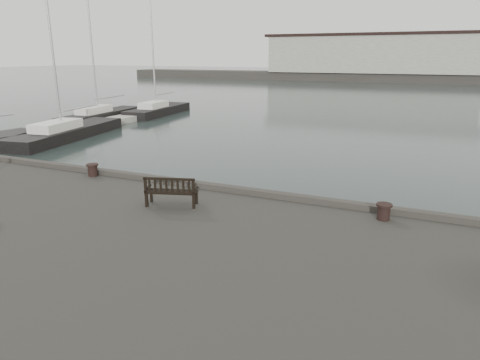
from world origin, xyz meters
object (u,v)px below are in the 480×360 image
(bench, at_px, (172,196))
(bollard_right, at_px, (384,212))
(yacht_d, at_px, (159,112))
(yacht_c, at_px, (67,135))
(bollard_left, at_px, (93,170))
(yacht_b, at_px, (102,118))

(bench, xyz_separation_m, bollard_right, (5.84, 1.34, -0.06))
(bench, xyz_separation_m, yacht_d, (-18.67, 26.68, -1.60))
(bollard_right, bearing_deg, yacht_c, 153.28)
(bench, height_order, yacht_d, yacht_d)
(bench, relative_size, yacht_c, 0.11)
(bollard_left, relative_size, yacht_c, 0.03)
(yacht_b, relative_size, yacht_c, 0.94)
(yacht_b, xyz_separation_m, yacht_d, (2.54, 5.53, -0.02))
(bollard_right, relative_size, yacht_d, 0.04)
(bollard_left, height_order, yacht_c, yacht_c)
(bollard_left, bearing_deg, yacht_b, 130.63)
(yacht_d, bearing_deg, yacht_c, -89.15)
(bollard_left, height_order, bollard_right, bollard_left)
(bollard_right, height_order, yacht_b, yacht_b)
(bollard_left, distance_m, yacht_b, 25.85)
(yacht_c, relative_size, yacht_d, 1.21)
(bollard_left, distance_m, yacht_c, 17.26)
(yacht_b, relative_size, yacht_d, 1.13)
(yacht_c, bearing_deg, yacht_d, 86.71)
(yacht_d, bearing_deg, bench, -60.01)
(yacht_c, xyz_separation_m, yacht_d, (-1.40, 13.71, -0.01))
(bench, xyz_separation_m, yacht_b, (-21.21, 21.16, -1.59))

